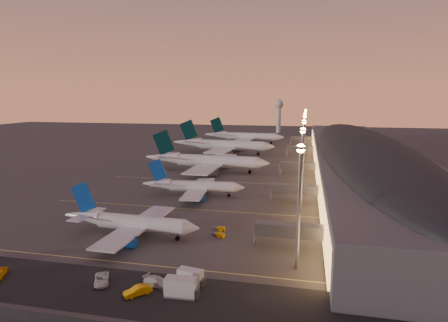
% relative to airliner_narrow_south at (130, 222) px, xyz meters
% --- Properties ---
extents(ground, '(700.00, 700.00, 0.00)m').
position_rel_airliner_narrow_south_xyz_m(ground, '(6.01, 30.06, -3.45)').
color(ground, '#413E3C').
extents(airliner_narrow_south, '(37.35, 33.34, 13.36)m').
position_rel_airliner_narrow_south_xyz_m(airliner_narrow_south, '(0.00, 0.00, 0.00)').
color(airliner_narrow_south, silver).
rests_on(airliner_narrow_south, ground).
extents(airliner_narrow_north, '(37.08, 33.24, 13.24)m').
position_rel_airliner_narrow_south_xyz_m(airliner_narrow_north, '(4.27, 40.80, -0.03)').
color(airliner_narrow_north, silver).
rests_on(airliner_narrow_north, ground).
extents(airliner_wide_near, '(60.89, 55.38, 19.51)m').
position_rel_airliner_narrow_south_xyz_m(airliner_wide_near, '(-2.86, 84.55, 1.57)').
color(airliner_wide_near, silver).
rests_on(airliner_wide_near, ground).
extents(airliner_wide_mid, '(65.30, 59.69, 20.88)m').
position_rel_airliner_narrow_south_xyz_m(airliner_wide_mid, '(-7.41, 141.41, 1.92)').
color(airliner_wide_mid, silver).
rests_on(airliner_wide_mid, ground).
extents(airliner_wide_far, '(61.52, 56.11, 19.68)m').
position_rel_airliner_narrow_south_xyz_m(airliner_wide_far, '(-3.54, 198.06, 1.61)').
color(airliner_wide_far, silver).
rests_on(airliner_wide_far, ground).
extents(terminal_building, '(56.35, 255.00, 17.46)m').
position_rel_airliner_narrow_south_xyz_m(terminal_building, '(67.85, 102.53, 5.33)').
color(terminal_building, '#505156').
rests_on(terminal_building, ground).
extents(light_masts, '(2.20, 217.20, 25.90)m').
position_rel_airliner_narrow_south_xyz_m(light_masts, '(42.01, 95.06, 14.10)').
color(light_masts, gray).
rests_on(light_masts, ground).
extents(radar_tower, '(9.00, 9.00, 32.50)m').
position_rel_airliner_narrow_south_xyz_m(radar_tower, '(16.01, 290.06, 18.42)').
color(radar_tower, silver).
rests_on(radar_tower, ground).
extents(service_lane, '(260.00, 16.00, 0.01)m').
position_rel_airliner_narrow_south_xyz_m(service_lane, '(6.01, -25.94, -3.45)').
color(service_lane, black).
rests_on(service_lane, ground).
extents(lane_markings, '(90.00, 180.36, 0.00)m').
position_rel_airliner_narrow_south_xyz_m(lane_markings, '(6.01, 70.06, -3.45)').
color(lane_markings, '#D8C659').
rests_on(lane_markings, ground).
extents(fence, '(124.00, 0.12, 2.00)m').
position_rel_airliner_narrow_south_xyz_m(fence, '(6.01, -37.94, -2.45)').
color(fence, '#2D2D30').
rests_on(fence, ground).
extents(baggage_tug_a, '(3.45, 2.40, 0.96)m').
position_rel_airliner_narrow_south_xyz_m(baggage_tug_a, '(22.29, 4.06, -3.02)').
color(baggage_tug_a, '#EA9C06').
rests_on(baggage_tug_a, ground).
extents(baggage_tug_b, '(3.19, 1.48, 0.94)m').
position_rel_airliner_narrow_south_xyz_m(baggage_tug_b, '(21.44, 8.51, -3.02)').
color(baggage_tug_b, '#EA9C06').
rests_on(baggage_tug_b, ground).
extents(catering_truck_a, '(5.47, 2.81, 2.93)m').
position_rel_airliner_narrow_south_xyz_m(catering_truck_a, '(22.89, -20.84, -2.08)').
color(catering_truck_a, silver).
rests_on(catering_truck_a, ground).
extents(catering_truck_b, '(6.21, 2.69, 3.43)m').
position_rel_airliner_narrow_south_xyz_m(catering_truck_b, '(22.57, -25.34, -1.85)').
color(catering_truck_b, silver).
rests_on(catering_truck_b, ground).
extents(service_van_c, '(4.89, 6.15, 1.56)m').
position_rel_airliner_narrow_south_xyz_m(service_van_c, '(6.09, -24.15, -2.68)').
color(service_van_c, silver).
rests_on(service_van_c, ground).
extents(service_van_d, '(4.76, 4.78, 1.65)m').
position_rel_airliner_narrow_south_xyz_m(service_van_d, '(14.64, -26.61, -2.63)').
color(service_van_d, '#EA9C06').
rests_on(service_van_d, ground).
extents(service_van_e, '(6.30, 4.06, 1.70)m').
position_rel_airliner_narrow_south_xyz_m(service_van_e, '(16.88, -22.81, -2.60)').
color(service_van_e, silver).
rests_on(service_van_e, ground).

